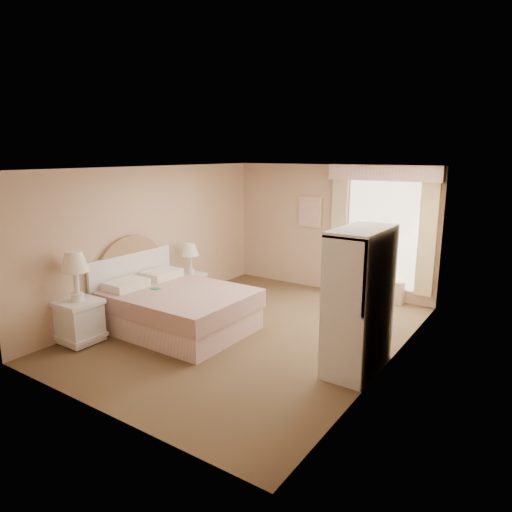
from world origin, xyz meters
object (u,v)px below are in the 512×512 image
Objects in this scene: round_table at (354,278)px; cafe_chair at (368,298)px; nightstand_near at (79,310)px; nightstand_far at (191,279)px; armoire at (359,312)px; bed at (174,306)px.

cafe_chair reaches higher than round_table.
nightstand_near is at bearing -123.04° from round_table.
round_table is (2.59, 1.58, 0.06)m from nightstand_far.
round_table is 0.38× the size of armoire.
bed is 3.36m from round_table.
round_table is at bearing 56.96° from nightstand_near.
nightstand_far is 3.31m from cafe_chair.
round_table is 0.77× the size of cafe_chair.
round_table is at bearing 56.25° from bed.
armoire reaches higher than round_table.
nightstand_near is (-0.72, -1.19, 0.15)m from bed.
armoire reaches higher than cafe_chair.
armoire is at bearing -13.99° from nightstand_far.
cafe_chair is at bearing 40.43° from nightstand_near.
nightstand_near is at bearing -134.65° from cafe_chair.
round_table is at bearing 31.45° from nightstand_far.
nightstand_far is 3.78m from armoire.
cafe_chair is at bearing 32.16° from bed.
cafe_chair is (0.69, -1.18, 0.06)m from round_table.
bed is 2.40× the size of cafe_chair.
round_table is 1.37m from cafe_chair.
nightstand_near is 4.75m from round_table.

